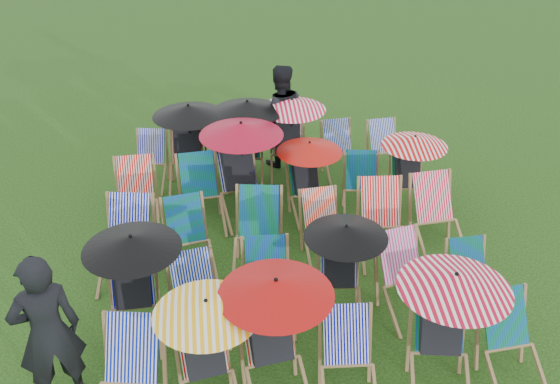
{
  "coord_description": "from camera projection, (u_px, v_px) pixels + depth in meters",
  "views": [
    {
      "loc": [
        -0.96,
        -6.68,
        5.16
      ],
      "look_at": [
        -0.06,
        0.39,
        0.9
      ],
      "focal_mm": 40.0,
      "sensor_mm": 36.0,
      "label": 1
    }
  ],
  "objects": [
    {
      "name": "ground",
      "position": [
        288.0,
        263.0,
        8.44
      ],
      "size": [
        100.0,
        100.0,
        0.0
      ],
      "primitive_type": "plane",
      "color": "black",
      "rests_on": "ground"
    },
    {
      "name": "deckchair_0",
      "position": [
        127.0,
        383.0,
        6.0
      ],
      "size": [
        0.82,
        1.02,
        1.0
      ],
      "rotation": [
        0.0,
        0.0,
        -0.18
      ],
      "color": "olive",
      "rests_on": "ground"
    },
    {
      "name": "deckchair_1",
      "position": [
        207.0,
        354.0,
        6.11
      ],
      "size": [
        1.05,
        1.15,
        1.25
      ],
      "rotation": [
        0.0,
        0.0,
        0.19
      ],
      "color": "olive",
      "rests_on": "ground"
    },
    {
      "name": "deckchair_2",
      "position": [
        275.0,
        338.0,
        6.21
      ],
      "size": [
        1.15,
        1.25,
        1.37
      ],
      "rotation": [
        0.0,
        0.0,
        0.17
      ],
      "color": "olive",
      "rests_on": "ground"
    },
    {
      "name": "deckchair_3",
      "position": [
        349.0,
        364.0,
        6.27
      ],
      "size": [
        0.65,
        0.87,
        0.9
      ],
      "rotation": [
        0.0,
        0.0,
        -0.07
      ],
      "color": "olive",
      "rests_on": "ground"
    },
    {
      "name": "deckchair_4",
      "position": [
        445.0,
        331.0,
        6.31
      ],
      "size": [
        1.14,
        1.22,
        1.36
      ],
      "rotation": [
        0.0,
        0.0,
        -0.18
      ],
      "color": "olive",
      "rests_on": "ground"
    },
    {
      "name": "deckchair_5",
      "position": [
        515.0,
        346.0,
        6.48
      ],
      "size": [
        0.67,
        0.89,
        0.92
      ],
      "rotation": [
        0.0,
        0.0,
        0.08
      ],
      "color": "olive",
      "rests_on": "ground"
    },
    {
      "name": "deckchair_6",
      "position": [
        133.0,
        286.0,
        6.96
      ],
      "size": [
        1.09,
        1.15,
        1.3
      ],
      "rotation": [
        0.0,
        0.0,
        0.05
      ],
      "color": "olive",
      "rests_on": "ground"
    },
    {
      "name": "deckchair_7",
      "position": [
        198.0,
        302.0,
        7.09
      ],
      "size": [
        0.74,
        0.92,
        0.9
      ],
      "rotation": [
        0.0,
        0.0,
        0.19
      ],
      "color": "olive",
      "rests_on": "ground"
    },
    {
      "name": "deckchair_8",
      "position": [
        268.0,
        288.0,
        7.28
      ],
      "size": [
        0.63,
        0.87,
        0.93
      ],
      "rotation": [
        0.0,
        0.0,
        -0.02
      ],
      "color": "olive",
      "rests_on": "ground"
    },
    {
      "name": "deckchair_9",
      "position": [
        341.0,
        269.0,
        7.34
      ],
      "size": [
        0.98,
        1.04,
        1.17
      ],
      "rotation": [
        0.0,
        0.0,
        -0.12
      ],
      "color": "olive",
      "rests_on": "ground"
    },
    {
      "name": "deckchair_10",
      "position": [
        408.0,
        280.0,
        7.39
      ],
      "size": [
        0.78,
        0.96,
        0.94
      ],
      "rotation": [
        0.0,
        0.0,
        0.19
      ],
      "color": "olive",
      "rests_on": "ground"
    },
    {
      "name": "deckchair_11",
      "position": [
        473.0,
        282.0,
        7.44
      ],
      "size": [
        0.56,
        0.77,
        0.82
      ],
      "rotation": [
        0.0,
        0.0,
        0.02
      ],
      "color": "olive",
      "rests_on": "ground"
    },
    {
      "name": "deckchair_12",
      "position": [
        125.0,
        245.0,
        7.93
      ],
      "size": [
        0.83,
        1.04,
        1.02
      ],
      "rotation": [
        0.0,
        0.0,
        -0.18
      ],
      "color": "olive",
      "rests_on": "ground"
    },
    {
      "name": "deckchair_13",
      "position": [
        189.0,
        241.0,
        8.09
      ],
      "size": [
        0.75,
        0.94,
        0.93
      ],
      "rotation": [
        0.0,
        0.0,
        0.17
      ],
      "color": "olive",
      "rests_on": "ground"
    },
    {
      "name": "deckchair_14",
      "position": [
        258.0,
        236.0,
        8.12
      ],
      "size": [
        0.81,
        1.03,
        1.01
      ],
      "rotation": [
        0.0,
        0.0,
        -0.17
      ],
      "color": "olive",
      "rests_on": "ground"
    },
    {
      "name": "deckchair_15",
      "position": [
        324.0,
        229.0,
        8.37
      ],
      "size": [
        0.64,
        0.84,
        0.87
      ],
      "rotation": [
        0.0,
        0.0,
        0.09
      ],
      "color": "olive",
      "rests_on": "ground"
    },
    {
      "name": "deckchair_16",
      "position": [
        383.0,
        224.0,
        8.36
      ],
      "size": [
        0.72,
        0.96,
        0.99
      ],
      "rotation": [
        0.0,
        0.0,
        -0.08
      ],
      "color": "olive",
      "rests_on": "ground"
    },
    {
      "name": "deckchair_17",
      "position": [
        440.0,
        219.0,
        8.47
      ],
      "size": [
        0.74,
        0.98,
        1.0
      ],
      "rotation": [
        0.0,
        0.0,
        0.09
      ],
      "color": "olive",
      "rests_on": "ground"
    },
    {
      "name": "deckchair_18",
      "position": [
        136.0,
        198.0,
        8.97
      ],
      "size": [
        0.67,
        0.91,
        0.96
      ],
      "rotation": [
        0.0,
        0.0,
        0.04
      ],
      "color": "olive",
      "rests_on": "ground"
    },
    {
      "name": "deckchair_19",
      "position": [
        201.0,
        195.0,
        9.02
      ],
      "size": [
        0.73,
        0.96,
        0.98
      ],
      "rotation": [
        0.0,
        0.0,
        0.1
      ],
      "color": "olive",
      "rests_on": "ground"
    },
    {
      "name": "deckchair_20",
      "position": [
        241.0,
        169.0,
        9.13
      ],
      "size": [
        1.22,
        1.33,
        1.45
      ],
      "rotation": [
        0.0,
        0.0,
        0.21
      ],
      "color": "olive",
      "rests_on": "ground"
    },
    {
      "name": "deckchair_21",
      "position": [
        308.0,
        178.0,
        9.21
      ],
      "size": [
        0.97,
        1.04,
        1.15
      ],
      "rotation": [
        0.0,
        0.0,
        0.14
      ],
      "color": "olive",
      "rests_on": "ground"
    },
    {
      "name": "deckchair_22",
      "position": [
        362.0,
        188.0,
        9.32
      ],
      "size": [
        0.69,
        0.88,
        0.87
      ],
      "rotation": [
        0.0,
        0.0,
        -0.16
      ],
      "color": "olive",
      "rests_on": "ground"
    },
    {
      "name": "deckchair_23",
      "position": [
        410.0,
        172.0,
        9.35
      ],
      "size": [
        0.98,
        1.03,
        1.17
      ],
      "rotation": [
        0.0,
        0.0,
        -0.09
      ],
      "color": "olive",
      "rests_on": "ground"
    },
    {
      "name": "deckchair_24",
      "position": [
        149.0,
        161.0,
        10.07
      ],
      "size": [
        0.67,
        0.84,
        0.83
      ],
      "rotation": [
        0.0,
        0.0,
        -0.17
      ],
      "color": "olive",
      "rests_on": "ground"
    },
    {
      "name": "deckchair_25",
      "position": [
        188.0,
        145.0,
        9.92
      ],
      "size": [
        1.14,
        1.2,
        1.35
      ],
      "rotation": [
        0.0,
        0.0,
        -0.07
      ],
      "color": "olive",
      "rests_on": "ground"
    },
    {
      "name": "deckchair_26",
      "position": [
        245.0,
        141.0,
        10.05
      ],
      "size": [
        1.14,
        1.21,
        1.36
      ],
      "rotation": [
        0.0,
        0.0,
        -0.1
      ],
      "color": "olive",
      "rests_on": "ground"
    },
    {
      "name": "deckchair_27",
      "position": [
        289.0,
        137.0,
        10.2
      ],
      "size": [
        1.11,
        1.17,
        1.32
      ],
      "rotation": [
        0.0,
        0.0,
        -0.11
      ],
      "color": "olive",
      "rests_on": "ground"
    },
    {
      "name": "deckchair_28",
      "position": [
        340.0,
        152.0,
        10.35
      ],
      "size": [
        0.62,
        0.82,
        0.85
      ],
      "rotation": [
        0.0,
        0.0,
        0.08
      ],
      "color": "olive",
      "rests_on": "ground"
    },
    {
      "name": "deckchair_29",
      "position": [
        387.0,
        150.0,
        10.41
      ],
      "size": [
        0.61,
        0.81,
        0.84
      ],
      "rotation": [
        0.0,
        0.0,
        0.08
      ],
      "color": "olive",
      "rests_on": "ground"
    },
    {
      "name": "person_left",
      "position": [
        47.0,
        332.0,
        6.03
      ],
      "size": [
        0.76,
        0.63,
        1.8
      ],
      "primitive_type": "imported",
      "rotation": [
        0.0,
        0.0,
        3.49
      ],
      "color": "black",
      "rests_on": "ground"
    },
    {
      "name": "person_rear",
      "position": [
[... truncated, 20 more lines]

